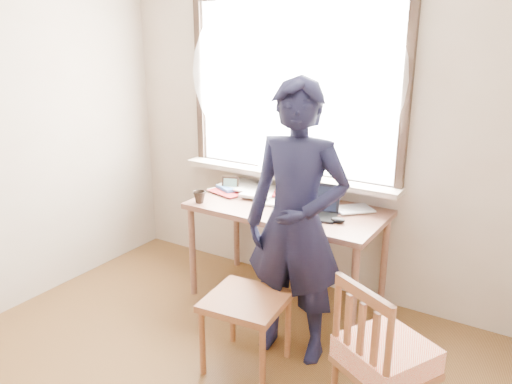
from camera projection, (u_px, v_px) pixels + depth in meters
The scene contains 13 objects.
room_shell at pixel (145, 118), 2.28m from camera, with size 3.52×4.02×2.61m.
desk at pixel (287, 217), 3.73m from camera, with size 1.44×0.72×0.77m.
laptop at pixel (316, 208), 3.54m from camera, with size 0.35×0.31×0.21m.
mug_white at pixel (290, 195), 3.82m from camera, with size 0.12×0.12×0.10m, color white.
mug_dark at pixel (199, 197), 3.79m from camera, with size 0.10×0.10×0.09m, color black.
mouse at pixel (338, 220), 3.39m from camera, with size 0.10×0.07×0.04m, color black.
desk_clutter at pixel (253, 190), 4.03m from camera, with size 0.81×0.44×0.05m.
book_a at pixel (254, 191), 4.05m from camera, with size 0.21×0.28×0.03m, color white.
book_b at pixel (348, 205), 3.71m from camera, with size 0.19×0.26×0.02m, color white.
picture_frame at pixel (230, 185), 4.06m from camera, with size 0.14×0.06×0.11m.
work_chair at pixel (246, 309), 3.04m from camera, with size 0.51×0.49×0.48m.
side_chair at pixel (384, 357), 2.48m from camera, with size 0.55×0.54×0.89m.
person at pixel (296, 224), 3.05m from camera, with size 0.65×0.42×1.78m, color black.
Camera 1 is at (1.62, -1.46, 2.01)m, focal length 35.00 mm.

